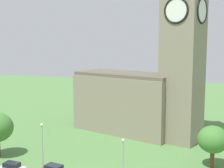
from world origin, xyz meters
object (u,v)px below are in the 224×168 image
(streetlamp_central, at_px, (123,153))
(streetlamp_west_mid, at_px, (42,140))
(church, at_px, (146,83))
(tree_riverside_east, at_px, (213,140))
(car_silver, at_px, (13,168))

(streetlamp_central, bearing_deg, streetlamp_west_mid, -178.87)
(church, distance_m, tree_riverside_east, 21.39)
(car_silver, xyz_separation_m, tree_riverside_east, (28.40, 12.60, 3.66))
(car_silver, distance_m, streetlamp_central, 17.20)
(streetlamp_west_mid, height_order, streetlamp_central, streetlamp_west_mid)
(church, xyz_separation_m, streetlamp_central, (2.46, -24.78, -6.65))
(streetlamp_west_mid, height_order, tree_riverside_east, streetlamp_west_mid)
(streetlamp_central, xyz_separation_m, tree_riverside_east, (11.73, 10.15, 0.18))
(car_silver, bearing_deg, tree_riverside_east, 23.92)
(streetlamp_central, bearing_deg, car_silver, -171.64)
(streetlamp_west_mid, distance_m, tree_riverside_east, 26.60)
(streetlamp_central, height_order, tree_riverside_east, tree_riverside_east)
(car_silver, height_order, streetlamp_west_mid, streetlamp_west_mid)
(church, bearing_deg, car_silver, -117.55)
(streetlamp_west_mid, relative_size, streetlamp_central, 1.18)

